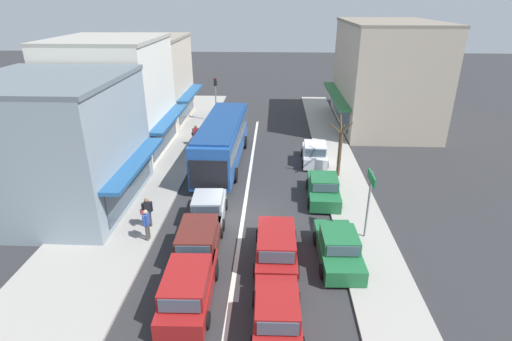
# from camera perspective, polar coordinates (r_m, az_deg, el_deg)

# --- Properties ---
(ground_plane) EXTENTS (140.00, 140.00, 0.00)m
(ground_plane) POSITION_cam_1_polar(r_m,az_deg,el_deg) (21.99, -1.84, -6.55)
(ground_plane) COLOR #2D2D30
(lane_centre_line) EXTENTS (0.20, 28.00, 0.01)m
(lane_centre_line) POSITION_cam_1_polar(r_m,az_deg,el_deg) (25.52, -1.15, -2.03)
(lane_centre_line) COLOR silver
(lane_centre_line) RESTS_ON ground
(sidewalk_left) EXTENTS (5.20, 44.00, 0.14)m
(sidewalk_left) POSITION_cam_1_polar(r_m,az_deg,el_deg) (28.52, -14.65, 0.17)
(sidewalk_left) COLOR #A39E96
(sidewalk_left) RESTS_ON ground
(kerb_right) EXTENTS (2.80, 44.00, 0.12)m
(kerb_right) POSITION_cam_1_polar(r_m,az_deg,el_deg) (27.65, 12.06, -0.35)
(kerb_right) COLOR #A39E96
(kerb_right) RESTS_ON ground
(shopfront_corner_near) EXTENTS (8.62, 8.46, 7.32)m
(shopfront_corner_near) POSITION_cam_1_polar(r_m,az_deg,el_deg) (24.24, -26.58, 3.30)
(shopfront_corner_near) COLOR #84939E
(shopfront_corner_near) RESTS_ON ground
(shopfront_mid_block) EXTENTS (8.08, 8.29, 8.44)m
(shopfront_mid_block) POSITION_cam_1_polar(r_m,az_deg,el_deg) (31.53, -19.60, 9.76)
(shopfront_mid_block) COLOR silver
(shopfront_mid_block) RESTS_ON ground
(shopfront_far_end) EXTENTS (7.86, 7.92, 7.81)m
(shopfront_far_end) POSITION_cam_1_polar(r_m,az_deg,el_deg) (39.41, -15.09, 12.39)
(shopfront_far_end) COLOR beige
(shopfront_far_end) RESTS_ON ground
(building_right_far) EXTENTS (8.61, 12.33, 9.15)m
(building_right_far) POSITION_cam_1_polar(r_m,az_deg,el_deg) (38.56, 17.98, 12.85)
(building_right_far) COLOR #B2A38E
(building_right_far) RESTS_ON ground
(city_bus) EXTENTS (2.95, 10.92, 3.23)m
(city_bus) POSITION_cam_1_polar(r_m,az_deg,el_deg) (28.14, -4.84, 4.52)
(city_bus) COLOR #1E4C99
(city_bus) RESTS_ON ground
(hatchback_behind_bus_mid) EXTENTS (1.87, 3.73, 1.54)m
(hatchback_behind_bus_mid) POSITION_cam_1_polar(r_m,az_deg,el_deg) (15.05, 3.01, -19.81)
(hatchback_behind_bus_mid) COLOR maroon
(hatchback_behind_bus_mid) RESTS_ON ground
(hatchback_adjacent_lane_trail) EXTENTS (1.96, 3.78, 1.54)m
(hatchback_adjacent_lane_trail) POSITION_cam_1_polar(r_m,az_deg,el_deg) (21.45, -6.79, -5.38)
(hatchback_adjacent_lane_trail) COLOR #9EA3A8
(hatchback_adjacent_lane_trail) RESTS_ON ground
(wagon_queue_far_back) EXTENTS (2.06, 4.56, 1.58)m
(wagon_queue_far_back) POSITION_cam_1_polar(r_m,az_deg,el_deg) (18.80, -8.18, -9.90)
(wagon_queue_far_back) COLOR #561E19
(wagon_queue_far_back) RESTS_ON ground
(wagon_adjacent_lane_lead) EXTENTS (1.96, 4.51, 1.58)m
(wagon_adjacent_lane_lead) POSITION_cam_1_polar(r_m,az_deg,el_deg) (18.29, 2.91, -10.70)
(wagon_adjacent_lane_lead) COLOR maroon
(wagon_adjacent_lane_lead) RESTS_ON ground
(wagon_queue_gap_filler) EXTENTS (2.02, 4.54, 1.58)m
(wagon_queue_gap_filler) POSITION_cam_1_polar(r_m,az_deg,el_deg) (16.25, -9.65, -16.14)
(wagon_queue_gap_filler) COLOR maroon
(wagon_queue_gap_filler) RESTS_ON ground
(parked_sedan_kerb_front) EXTENTS (2.00, 4.25, 1.47)m
(parked_sedan_kerb_front) POSITION_cam_1_polar(r_m,az_deg,el_deg) (18.67, 11.67, -10.76)
(parked_sedan_kerb_front) COLOR #1E6638
(parked_sedan_kerb_front) RESTS_ON ground
(parked_sedan_kerb_second) EXTENTS (2.01, 4.26, 1.47)m
(parked_sedan_kerb_second) POSITION_cam_1_polar(r_m,az_deg,el_deg) (23.85, 9.60, -2.55)
(parked_sedan_kerb_second) COLOR #1E6638
(parked_sedan_kerb_second) RESTS_ON ground
(parked_hatchback_kerb_third) EXTENTS (1.93, 3.76, 1.54)m
(parked_hatchback_kerb_third) POSITION_cam_1_polar(r_m,az_deg,el_deg) (28.89, 8.36, 2.40)
(parked_hatchback_kerb_third) COLOR silver
(parked_hatchback_kerb_third) RESTS_ON ground
(traffic_light_downstreet) EXTENTS (0.32, 0.24, 4.20)m
(traffic_light_downstreet) POSITION_cam_1_polar(r_m,az_deg,el_deg) (37.84, -5.79, 11.00)
(traffic_light_downstreet) COLOR gray
(traffic_light_downstreet) RESTS_ON ground
(directional_road_sign) EXTENTS (0.10, 1.40, 3.60)m
(directional_road_sign) POSITION_cam_1_polar(r_m,az_deg,el_deg) (19.56, 15.99, -2.71)
(directional_road_sign) COLOR gray
(directional_road_sign) RESTS_ON ground
(street_tree_right) EXTENTS (1.50, 1.71, 4.10)m
(street_tree_right) POSITION_cam_1_polar(r_m,az_deg,el_deg) (26.44, 11.88, 2.86)
(street_tree_right) COLOR brown
(street_tree_right) RESTS_ON ground
(pedestrian_with_handbag_near) EXTENTS (0.65, 0.38, 1.63)m
(pedestrian_with_handbag_near) POSITION_cam_1_polar(r_m,az_deg,el_deg) (32.04, -8.59, 5.20)
(pedestrian_with_handbag_near) COLOR #333338
(pedestrian_with_handbag_near) RESTS_ON sidewalk_left
(pedestrian_browsing_midblock) EXTENTS (0.60, 0.50, 1.63)m
(pedestrian_browsing_midblock) POSITION_cam_1_polar(r_m,az_deg,el_deg) (21.07, -15.29, -5.58)
(pedestrian_browsing_midblock) COLOR #333338
(pedestrian_browsing_midblock) RESTS_ON sidewalk_left
(pedestrian_far_walker) EXTENTS (0.26, 0.57, 1.63)m
(pedestrian_far_walker) POSITION_cam_1_polar(r_m,az_deg,el_deg) (20.03, -15.36, -7.22)
(pedestrian_far_walker) COLOR #4C4742
(pedestrian_far_walker) RESTS_ON sidewalk_left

